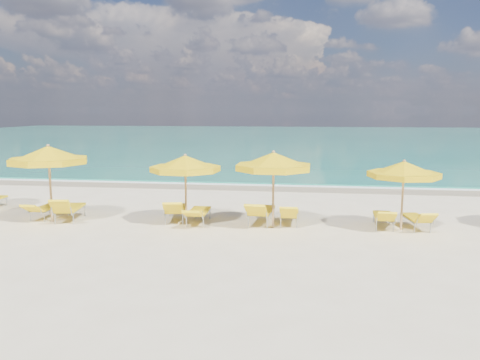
# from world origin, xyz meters

# --- Properties ---
(ground_plane) EXTENTS (120.00, 120.00, 0.00)m
(ground_plane) POSITION_xyz_m (0.00, 0.00, 0.00)
(ground_plane) COLOR beige
(ocean) EXTENTS (120.00, 80.00, 0.30)m
(ocean) POSITION_xyz_m (0.00, 48.00, 0.00)
(ocean) COLOR #14715B
(ocean) RESTS_ON ground
(wet_sand_band) EXTENTS (120.00, 2.60, 0.01)m
(wet_sand_band) POSITION_xyz_m (0.00, 7.40, 0.00)
(wet_sand_band) COLOR tan
(wet_sand_band) RESTS_ON ground
(foam_line) EXTENTS (120.00, 1.20, 0.03)m
(foam_line) POSITION_xyz_m (0.00, 8.20, 0.00)
(foam_line) COLOR white
(foam_line) RESTS_ON ground
(whitecap_near) EXTENTS (14.00, 0.36, 0.05)m
(whitecap_near) POSITION_xyz_m (-6.00, 17.00, 0.00)
(whitecap_near) COLOR white
(whitecap_near) RESTS_ON ground
(whitecap_far) EXTENTS (18.00, 0.30, 0.05)m
(whitecap_far) POSITION_xyz_m (8.00, 24.00, 0.00)
(whitecap_far) COLOR white
(whitecap_far) RESTS_ON ground
(umbrella_1) EXTENTS (2.63, 2.63, 2.55)m
(umbrella_1) POSITION_xyz_m (-5.95, -0.58, 2.18)
(umbrella_1) COLOR tan
(umbrella_1) RESTS_ON ground
(umbrella_2) EXTENTS (2.81, 2.81, 2.27)m
(umbrella_2) POSITION_xyz_m (-1.49, -0.29, 1.94)
(umbrella_2) COLOR tan
(umbrella_2) RESTS_ON ground
(umbrella_3) EXTENTS (3.08, 3.08, 2.42)m
(umbrella_3) POSITION_xyz_m (1.30, -0.38, 2.06)
(umbrella_3) COLOR tan
(umbrella_3) RESTS_ON ground
(umbrella_4) EXTENTS (2.49, 2.49, 2.17)m
(umbrella_4) POSITION_xyz_m (5.19, -0.16, 1.85)
(umbrella_4) COLOR tan
(umbrella_4) RESTS_ON ground
(lounger_1_left) EXTENTS (0.62, 1.76, 0.68)m
(lounger_1_left) POSITION_xyz_m (-6.42, -0.14, 0.21)
(lounger_1_left) COLOR #A5A8AD
(lounger_1_left) RESTS_ON ground
(lounger_1_right) EXTENTS (0.96, 1.95, 0.92)m
(lounger_1_right) POSITION_xyz_m (-5.45, -0.33, 0.24)
(lounger_1_right) COLOR #A5A8AD
(lounger_1_right) RESTS_ON ground
(lounger_2_left) EXTENTS (0.95, 1.95, 0.85)m
(lounger_2_left) POSITION_xyz_m (-1.96, 0.12, 0.23)
(lounger_2_left) COLOR #A5A8AD
(lounger_2_left) RESTS_ON ground
(lounger_2_right) EXTENTS (0.66, 1.89, 0.67)m
(lounger_2_right) POSITION_xyz_m (-1.14, -0.12, 0.22)
(lounger_2_right) COLOR #A5A8AD
(lounger_2_right) RESTS_ON ground
(lounger_3_left) EXTENTS (0.83, 2.05, 0.88)m
(lounger_3_left) POSITION_xyz_m (0.89, 0.12, 0.25)
(lounger_3_left) COLOR #A5A8AD
(lounger_3_left) RESTS_ON ground
(lounger_3_right) EXTENTS (0.59, 1.66, 0.78)m
(lounger_3_right) POSITION_xyz_m (1.80, 0.13, 0.21)
(lounger_3_right) COLOR #A5A8AD
(lounger_3_right) RESTS_ON ground
(lounger_4_left) EXTENTS (0.66, 1.74, 0.73)m
(lounger_4_left) POSITION_xyz_m (4.72, 0.15, 0.21)
(lounger_4_left) COLOR #A5A8AD
(lounger_4_left) RESTS_ON ground
(lounger_4_right) EXTENTS (0.79, 1.67, 0.71)m
(lounger_4_right) POSITION_xyz_m (5.69, 0.11, 0.20)
(lounger_4_right) COLOR #A5A8AD
(lounger_4_right) RESTS_ON ground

